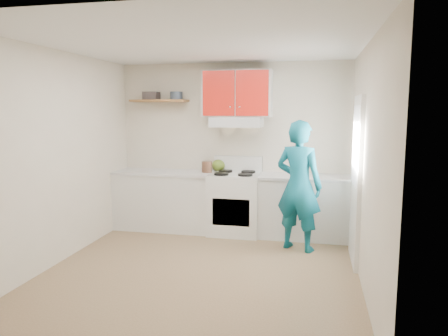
% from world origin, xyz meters
% --- Properties ---
extents(floor, '(3.80, 3.80, 0.00)m').
position_xyz_m(floor, '(0.00, 0.00, 0.00)').
color(floor, brown).
rests_on(floor, ground).
extents(ceiling, '(3.60, 3.80, 0.04)m').
position_xyz_m(ceiling, '(0.00, 0.00, 2.60)').
color(ceiling, white).
rests_on(ceiling, floor).
extents(back_wall, '(3.60, 0.04, 2.60)m').
position_xyz_m(back_wall, '(0.00, 1.90, 1.30)').
color(back_wall, beige).
rests_on(back_wall, floor).
extents(front_wall, '(3.60, 0.04, 2.60)m').
position_xyz_m(front_wall, '(0.00, -1.90, 1.30)').
color(front_wall, beige).
rests_on(front_wall, floor).
extents(left_wall, '(0.04, 3.80, 2.60)m').
position_xyz_m(left_wall, '(-1.80, 0.00, 1.30)').
color(left_wall, beige).
rests_on(left_wall, floor).
extents(right_wall, '(0.04, 3.80, 2.60)m').
position_xyz_m(right_wall, '(1.80, 0.00, 1.30)').
color(right_wall, beige).
rests_on(right_wall, floor).
extents(door, '(0.05, 0.85, 2.05)m').
position_xyz_m(door, '(1.78, 0.70, 1.02)').
color(door, white).
rests_on(door, floor).
extents(door_glass, '(0.01, 0.55, 0.95)m').
position_xyz_m(door_glass, '(1.75, 0.70, 1.45)').
color(door_glass, white).
rests_on(door_glass, door).
extents(counter_left, '(1.52, 0.60, 0.90)m').
position_xyz_m(counter_left, '(-1.04, 1.60, 0.45)').
color(counter_left, silver).
rests_on(counter_left, floor).
extents(counter_right, '(1.32, 0.60, 0.90)m').
position_xyz_m(counter_right, '(1.14, 1.60, 0.45)').
color(counter_right, silver).
rests_on(counter_right, floor).
extents(stove, '(0.76, 0.65, 0.92)m').
position_xyz_m(stove, '(0.10, 1.57, 0.46)').
color(stove, white).
rests_on(stove, floor).
extents(range_hood, '(0.76, 0.44, 0.15)m').
position_xyz_m(range_hood, '(0.10, 1.68, 1.70)').
color(range_hood, silver).
rests_on(range_hood, back_wall).
extents(upper_cabinets, '(1.02, 0.33, 0.70)m').
position_xyz_m(upper_cabinets, '(0.10, 1.73, 2.12)').
color(upper_cabinets, red).
rests_on(upper_cabinets, back_wall).
extents(shelf, '(0.90, 0.30, 0.04)m').
position_xyz_m(shelf, '(-1.15, 1.75, 2.02)').
color(shelf, brown).
rests_on(shelf, back_wall).
extents(books, '(0.25, 0.19, 0.12)m').
position_xyz_m(books, '(-1.28, 1.75, 2.10)').
color(books, '#3B3436').
rests_on(books, shelf).
extents(tin, '(0.20, 0.20, 0.12)m').
position_xyz_m(tin, '(-0.86, 1.74, 2.10)').
color(tin, '#333D4C').
rests_on(tin, shelf).
extents(kettle, '(0.27, 0.27, 0.18)m').
position_xyz_m(kettle, '(-0.21, 1.82, 1.01)').
color(kettle, '#536D1E').
rests_on(kettle, stove).
extents(crock, '(0.17, 0.17, 0.19)m').
position_xyz_m(crock, '(-0.35, 1.63, 1.00)').
color(crock, '#4E3122').
rests_on(crock, counter_left).
extents(cutting_board, '(0.35, 0.28, 0.02)m').
position_xyz_m(cutting_board, '(1.08, 1.51, 0.91)').
color(cutting_board, olive).
rests_on(cutting_board, counter_right).
extents(silicone_mat, '(0.35, 0.31, 0.01)m').
position_xyz_m(silicone_mat, '(1.56, 1.56, 0.90)').
color(silicone_mat, red).
rests_on(silicone_mat, counter_right).
extents(person, '(0.75, 0.63, 1.75)m').
position_xyz_m(person, '(1.07, 1.01, 0.88)').
color(person, '#0C5F74').
rests_on(person, floor).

